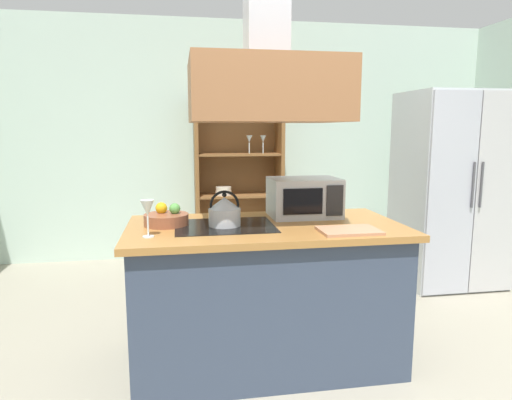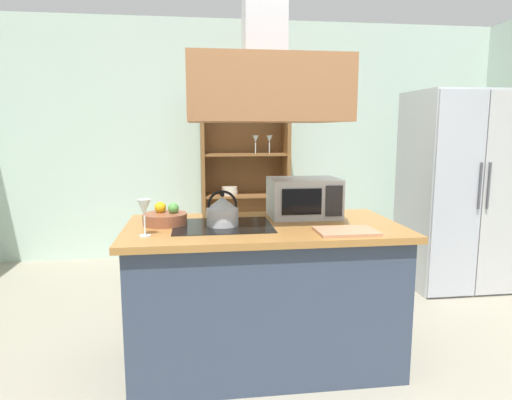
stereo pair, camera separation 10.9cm
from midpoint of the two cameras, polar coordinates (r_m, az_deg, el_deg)
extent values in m
plane|color=gray|center=(2.82, 6.13, -22.95)|extent=(7.80, 7.80, 0.00)
cube|color=silver|center=(5.34, -2.49, 7.53)|extent=(6.00, 0.12, 2.70)
cube|color=#343F54|center=(2.93, 0.10, -12.17)|extent=(1.61, 0.81, 0.86)
cube|color=#A46F36|center=(2.80, 0.10, -3.54)|extent=(1.69, 0.89, 0.04)
cube|color=black|center=(2.76, -5.11, -3.28)|extent=(0.60, 0.48, 0.00)
cube|color=#95613B|center=(2.74, 0.10, 13.59)|extent=(0.90, 0.70, 0.36)
cube|color=silver|center=(4.67, 22.68, 1.27)|extent=(0.90, 0.72, 1.83)
cube|color=#B2B5C2|center=(4.24, 22.80, 0.54)|extent=(0.44, 0.03, 1.79)
cube|color=#BBBABD|center=(4.50, 27.65, 0.66)|extent=(0.44, 0.03, 1.79)
cylinder|color=#4C4C51|center=(4.31, 25.17, 1.74)|extent=(0.02, 0.02, 0.40)
cylinder|color=#4C4C51|center=(4.35, 26.04, 1.75)|extent=(0.02, 0.02, 0.40)
cube|color=brown|center=(5.07, -8.14, 2.55)|extent=(0.04, 0.40, 1.85)
cube|color=brown|center=(5.18, 2.35, 2.77)|extent=(0.04, 0.40, 1.85)
cube|color=brown|center=(5.08, -2.92, 12.94)|extent=(0.98, 0.40, 0.03)
cube|color=brown|center=(5.27, -2.76, -6.93)|extent=(0.98, 0.40, 0.08)
cube|color=brown|center=(5.29, -3.09, 2.90)|extent=(0.98, 0.02, 1.85)
cube|color=brown|center=(5.12, -2.82, 0.62)|extent=(0.90, 0.36, 0.02)
cube|color=brown|center=(5.08, -2.86, 5.79)|extent=(0.90, 0.36, 0.02)
cylinder|color=beige|center=(5.05, -4.75, 0.90)|extent=(0.18, 0.18, 0.05)
cylinder|color=beige|center=(5.05, -4.76, 1.41)|extent=(0.17, 0.17, 0.05)
cylinder|color=silver|center=(5.05, -1.48, 6.60)|extent=(0.01, 0.01, 0.12)
cone|color=silver|center=(5.05, -1.48, 7.73)|extent=(0.07, 0.07, 0.08)
cylinder|color=silver|center=(5.07, 0.29, 6.61)|extent=(0.01, 0.01, 0.12)
cone|color=silver|center=(5.07, 0.29, 7.74)|extent=(0.07, 0.07, 0.08)
cylinder|color=#BCBCC2|center=(2.75, -5.13, -2.16)|extent=(0.19, 0.19, 0.11)
cone|color=#AEB7C1|center=(2.74, -5.15, -0.36)|extent=(0.19, 0.19, 0.07)
sphere|color=black|center=(2.73, -5.17, 0.65)|extent=(0.03, 0.03, 0.03)
torus|color=black|center=(2.74, -5.15, -0.66)|extent=(0.18, 0.02, 0.18)
cube|color=tan|center=(2.64, 10.54, -3.84)|extent=(0.34, 0.24, 0.02)
cube|color=#B7BABF|center=(3.05, 5.08, 0.35)|extent=(0.46, 0.34, 0.26)
cube|color=black|center=(2.87, 4.90, -0.19)|extent=(0.26, 0.01, 0.17)
cube|color=#262628|center=(2.93, 8.90, -0.08)|extent=(0.11, 0.01, 0.20)
cylinder|color=silver|center=(2.56, -14.66, -4.50)|extent=(0.06, 0.06, 0.01)
cylinder|color=silver|center=(2.55, -14.71, -3.23)|extent=(0.01, 0.01, 0.11)
cone|color=silver|center=(2.53, -14.80, -1.01)|extent=(0.08, 0.08, 0.09)
cylinder|color=brown|center=(2.84, -12.38, -2.44)|extent=(0.27, 0.27, 0.07)
sphere|color=#539C46|center=(2.83, -11.33, -1.09)|extent=(0.07, 0.07, 0.07)
sphere|color=gold|center=(2.87, -12.96, -1.01)|extent=(0.07, 0.07, 0.07)
camera|label=1|loc=(0.05, -91.00, -0.16)|focal=31.59mm
camera|label=2|loc=(0.05, 89.00, 0.16)|focal=31.59mm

